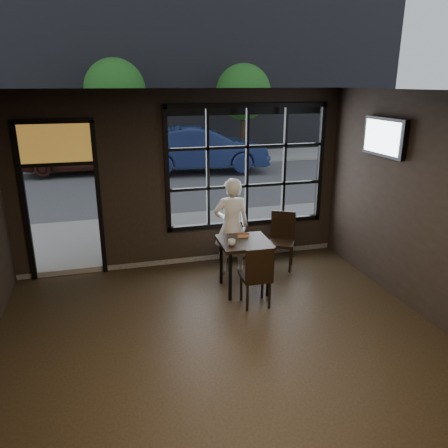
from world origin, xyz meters
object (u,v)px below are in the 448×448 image
object	(u,v)px
man	(231,226)
chair_near	(255,275)
cafe_table	(244,265)
navy_car	(201,149)

from	to	relation	value
man	chair_near	bearing A→B (deg)	94.92
chair_near	man	distance (m)	1.33
cafe_table	man	distance (m)	0.86
chair_near	navy_car	distance (m)	10.48
cafe_table	chair_near	world-z (taller)	chair_near
man	cafe_table	bearing A→B (deg)	94.55
chair_near	navy_car	world-z (taller)	navy_car
navy_car	cafe_table	bearing A→B (deg)	176.77
chair_near	navy_car	size ratio (longest dim) A/B	0.20
cafe_table	navy_car	size ratio (longest dim) A/B	0.18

